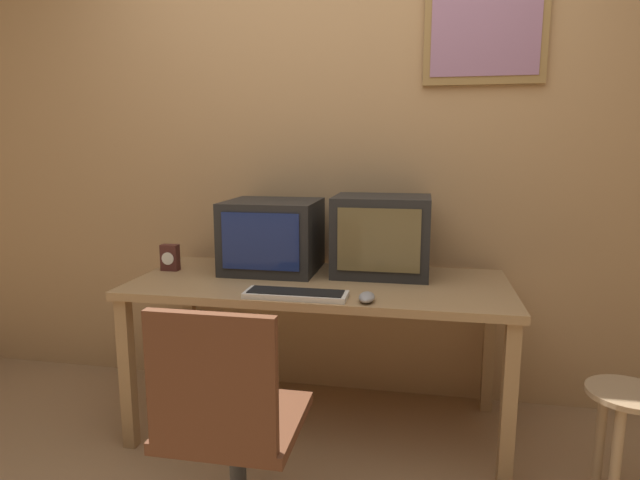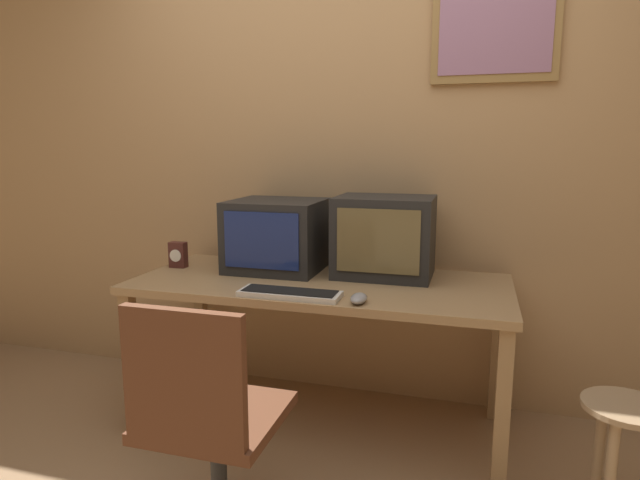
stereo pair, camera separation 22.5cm
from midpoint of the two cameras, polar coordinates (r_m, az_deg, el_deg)
name	(u,v)px [view 2 (the right image)]	position (r m, az deg, el deg)	size (l,w,h in m)	color
wall_back	(346,154)	(2.86, 5.09, 9.16)	(8.00, 0.08, 2.60)	tan
desk	(320,296)	(2.50, 2.59, -6.03)	(1.72, 0.75, 0.73)	#99754C
monitor_left	(277,235)	(2.67, -2.19, 0.52)	(0.45, 0.42, 0.35)	black
monitor_right	(384,236)	(2.57, 9.40, 0.36)	(0.45, 0.36, 0.38)	black
keyboard_main	(290,293)	(2.21, -0.32, -5.76)	(0.43, 0.14, 0.03)	beige
mouse_near_keyboard	(359,298)	(2.14, 7.19, -6.24)	(0.06, 0.11, 0.04)	gray
desk_clock	(178,255)	(2.79, -12.70, -1.57)	(0.09, 0.05, 0.13)	#4C231E
office_chair	(209,442)	(1.89, -8.18, -20.65)	(0.45, 0.45, 0.88)	black
side_stool	(623,442)	(2.26, 32.27, -17.84)	(0.29, 0.29, 0.49)	#9E7F5B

